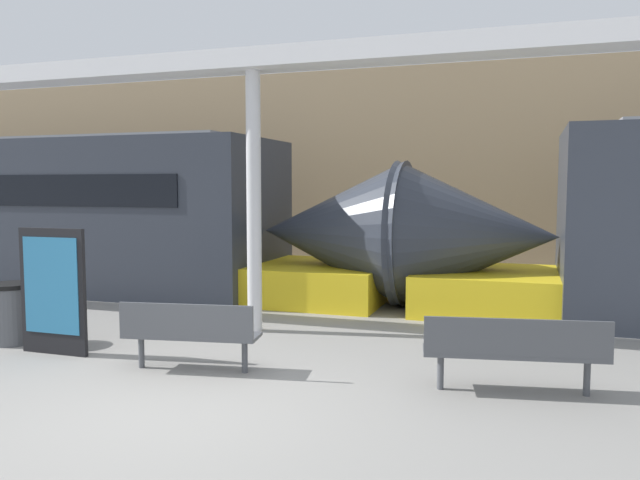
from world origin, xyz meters
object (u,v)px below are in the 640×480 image
at_px(trash_bin, 12,313).
at_px(train_right, 29,216).
at_px(poster_board, 53,291).
at_px(support_column_near, 254,203).
at_px(bench_near, 189,331).
at_px(bench_far, 515,348).

bearing_deg(trash_bin, train_right, 130.81).
relative_size(poster_board, support_column_near, 0.42).
distance_m(bench_near, poster_board, 2.11).
xyz_separation_m(poster_board, support_column_near, (1.93, 2.02, 1.10)).
height_order(bench_far, trash_bin, trash_bin).
height_order(bench_far, poster_board, poster_board).
bearing_deg(trash_bin, bench_far, -0.72).
distance_m(bench_near, support_column_near, 2.60).
bearing_deg(poster_board, bench_far, 2.04).
relative_size(train_right, trash_bin, 20.14).
xyz_separation_m(train_right, bench_near, (6.87, -4.87, -1.02)).
bearing_deg(bench_near, trash_bin, 162.65).
xyz_separation_m(bench_near, support_column_near, (-0.15, 2.17, 1.43)).
relative_size(bench_near, trash_bin, 1.97).
bearing_deg(trash_bin, support_column_near, 30.88).
bearing_deg(trash_bin, poster_board, -16.47).
relative_size(trash_bin, support_column_near, 0.22).
height_order(train_right, bench_near, train_right).
distance_m(train_right, bench_far, 11.45).
distance_m(bench_far, poster_board, 5.70).
distance_m(bench_near, trash_bin, 3.07).
bearing_deg(train_right, support_column_near, -21.89).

